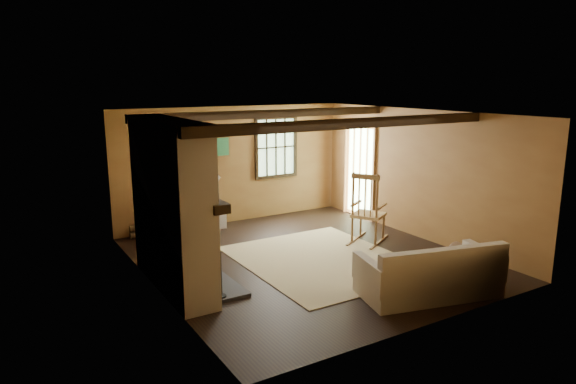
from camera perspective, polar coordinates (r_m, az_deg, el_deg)
ground at (r=8.62m, az=1.97°, el=-7.42°), size 5.50×5.50×0.00m
room_envelope at (r=8.55m, az=2.35°, el=3.72°), size 5.02×5.52×2.44m
fireplace at (r=7.37m, az=-12.64°, el=-2.18°), size 1.02×2.30×2.40m
rug at (r=8.57m, az=3.84°, el=-7.54°), size 2.50×3.00×0.01m
rocking_chair at (r=9.44m, az=8.84°, el=-2.31°), size 1.06×0.91×1.31m
sofa at (r=7.39m, az=15.61°, el=-9.04°), size 2.07×1.28×0.78m
firewood_pile at (r=10.13m, az=-15.22°, el=-4.07°), size 0.71×0.13×0.26m
laundry_basket at (r=10.47m, az=-8.43°, el=-3.10°), size 0.55×0.45×0.30m
basket_pillow at (r=10.41m, az=-8.47°, el=-1.77°), size 0.46×0.39×0.20m
armchair at (r=9.76m, az=-12.70°, el=-3.06°), size 1.14×1.14×0.75m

